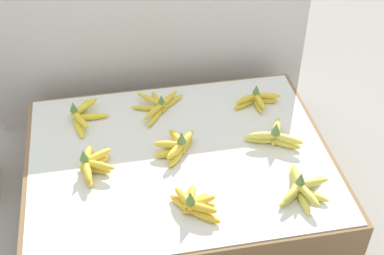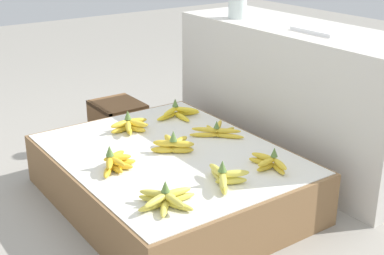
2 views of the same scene
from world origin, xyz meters
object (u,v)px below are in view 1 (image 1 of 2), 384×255
banana_bunch_middle_left (91,164)px  banana_bunch_back_midleft (158,105)px  banana_bunch_back_left (82,115)px  banana_bunch_back_midright (257,100)px  banana_bunch_front_midright (302,188)px  banana_bunch_middle_midleft (177,146)px  banana_bunch_front_midleft (194,204)px  banana_bunch_middle_midright (275,136)px

banana_bunch_middle_left → banana_bunch_back_midleft: bearing=47.3°
banana_bunch_back_left → banana_bunch_back_midright: (0.76, -0.03, 0.00)m
banana_bunch_front_midright → banana_bunch_back_midright: (-0.02, 0.54, 0.00)m
banana_bunch_middle_left → banana_bunch_middle_midleft: banana_bunch_middle_midleft is taller
banana_bunch_front_midright → banana_bunch_front_midleft: bearing=-179.4°
banana_bunch_middle_midright → banana_bunch_back_midright: size_ratio=1.02×
banana_bunch_middle_left → banana_bunch_back_midright: bearing=20.8°
banana_bunch_middle_midleft → banana_bunch_middle_midright: (0.40, -0.02, 0.00)m
banana_bunch_front_midleft → banana_bunch_middle_midright: bearing=37.3°
banana_bunch_back_left → banana_bunch_back_midleft: size_ratio=1.05×
banana_bunch_middle_midright → banana_bunch_back_midleft: banana_bunch_middle_midright is taller
banana_bunch_front_midright → banana_bunch_middle_midleft: size_ratio=1.20×
banana_bunch_back_midright → banana_bunch_back_left: bearing=177.5°
banana_bunch_front_midleft → banana_bunch_back_midright: bearing=55.0°
banana_bunch_middle_left → banana_bunch_back_midright: banana_bunch_middle_left is taller
banana_bunch_middle_left → banana_bunch_middle_midleft: 0.34m
banana_bunch_front_midleft → banana_bunch_middle_midleft: (-0.01, 0.31, 0.00)m
banana_bunch_middle_left → banana_bunch_middle_midleft: (0.34, 0.04, -0.00)m
banana_bunch_middle_midleft → banana_bunch_back_midleft: banana_bunch_middle_midleft is taller
banana_bunch_front_midleft → banana_bunch_middle_midright: size_ratio=0.88×
banana_bunch_front_midleft → banana_bunch_middle_midleft: bearing=92.2°
banana_bunch_middle_midleft → banana_bunch_front_midleft: bearing=-87.8°
banana_bunch_middle_midright → banana_bunch_back_left: 0.82m
banana_bunch_middle_midleft → banana_bunch_back_midright: size_ratio=0.91×
banana_bunch_front_midleft → banana_bunch_middle_midleft: banana_bunch_middle_midleft is taller
banana_bunch_back_left → banana_bunch_back_midright: size_ratio=1.20×
banana_bunch_front_midright → banana_bunch_back_midright: size_ratio=1.10×
banana_bunch_front_midright → banana_bunch_back_left: 0.97m
banana_bunch_middle_midleft → banana_bunch_back_midleft: size_ratio=0.81×
banana_bunch_front_midright → banana_bunch_middle_midleft: (-0.41, 0.31, 0.00)m
banana_bunch_middle_midleft → banana_bunch_back_left: (-0.37, 0.27, -0.00)m
banana_bunch_back_left → banana_bunch_back_midleft: bearing=2.6°
banana_bunch_middle_left → banana_bunch_back_left: size_ratio=0.81×
banana_bunch_front_midright → banana_bunch_middle_left: bearing=160.5°
banana_bunch_middle_left → banana_bunch_middle_midleft: size_ratio=1.06×
banana_bunch_middle_left → banana_bunch_middle_midleft: bearing=7.1°
banana_bunch_front_midleft → banana_bunch_back_midleft: size_ratio=0.79×
banana_bunch_front_midright → banana_bunch_middle_left: banana_bunch_middle_left is taller
banana_bunch_middle_midleft → banana_bunch_middle_midright: banana_bunch_middle_midleft is taller
banana_bunch_front_midright → banana_bunch_middle_midleft: bearing=143.3°
banana_bunch_middle_midright → banana_bunch_back_midleft: 0.53m
banana_bunch_front_midright → banana_bunch_back_left: (-0.78, 0.58, -0.00)m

